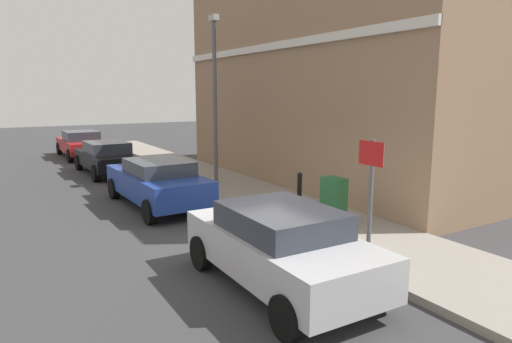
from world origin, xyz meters
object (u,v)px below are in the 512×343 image
(car_black, at_px, (107,157))
(lamppost, at_px, (215,92))
(car_silver, at_px, (280,245))
(car_blue, at_px, (157,182))
(car_red, at_px, (81,144))
(street_sign, at_px, (371,183))
(utility_cabinet, at_px, (333,203))
(bollard_near_cabinet, at_px, (299,190))

(car_black, height_order, lamppost, lamppost)
(car_silver, xyz_separation_m, lamppost, (2.85, 8.37, 2.55))
(car_blue, bearing_deg, car_red, -1.32)
(car_silver, height_order, street_sign, street_sign)
(car_red, height_order, utility_cabinet, car_red)
(car_silver, distance_m, utility_cabinet, 3.48)
(car_silver, relative_size, lamppost, 0.69)
(car_red, height_order, street_sign, street_sign)
(car_black, xyz_separation_m, street_sign, (1.85, -12.84, 0.96))
(car_red, bearing_deg, bollard_near_cabinet, -169.28)
(utility_cabinet, distance_m, bollard_near_cabinet, 1.50)
(car_silver, distance_m, bollard_near_cabinet, 4.57)
(street_sign, bearing_deg, car_red, 95.81)
(utility_cabinet, height_order, bollard_near_cabinet, utility_cabinet)
(bollard_near_cabinet, distance_m, lamppost, 5.53)
(car_silver, height_order, car_blue, car_silver)
(car_red, distance_m, street_sign, 18.52)
(car_silver, distance_m, lamppost, 9.20)
(car_black, xyz_separation_m, car_red, (-0.02, 5.56, 0.00))
(car_silver, xyz_separation_m, car_blue, (0.04, 6.43, -0.02))
(car_silver, bearing_deg, street_sign, -95.24)
(lamppost, bearing_deg, car_red, 106.29)
(bollard_near_cabinet, xyz_separation_m, street_sign, (-1.12, -3.67, 0.96))
(lamppost, bearing_deg, utility_cabinet, -89.92)
(utility_cabinet, relative_size, lamppost, 0.20)
(car_black, xyz_separation_m, lamppost, (2.85, -4.28, 2.60))
(bollard_near_cabinet, bearing_deg, car_black, 107.92)
(bollard_near_cabinet, bearing_deg, car_blue, 134.81)
(car_silver, height_order, utility_cabinet, car_silver)
(car_blue, relative_size, utility_cabinet, 3.87)
(car_silver, bearing_deg, car_black, 0.49)
(car_silver, relative_size, car_red, 0.89)
(car_blue, distance_m, lamppost, 4.27)
(car_black, xyz_separation_m, bollard_near_cabinet, (2.96, -9.17, 0.00))
(car_red, relative_size, street_sign, 1.93)
(car_red, bearing_deg, car_black, 179.49)
(utility_cabinet, relative_size, street_sign, 0.50)
(car_black, bearing_deg, street_sign, -173.38)
(car_silver, relative_size, car_black, 0.94)
(car_red, relative_size, bollard_near_cabinet, 4.26)
(car_black, height_order, street_sign, street_sign)
(utility_cabinet, bearing_deg, street_sign, -115.04)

